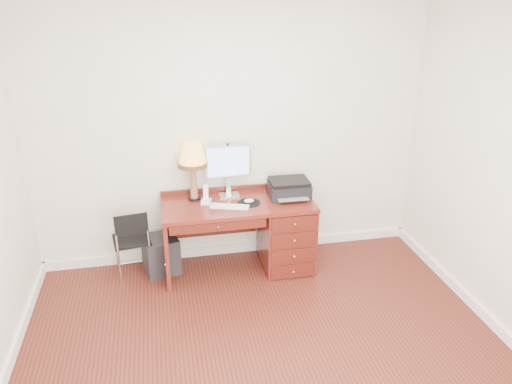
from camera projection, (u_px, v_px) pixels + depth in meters
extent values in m
plane|color=#3D150D|center=(268.00, 358.00, 3.98)|extent=(4.00, 4.00, 0.00)
plane|color=white|center=(231.00, 134.00, 5.03)|extent=(4.00, 0.00, 4.00)
cube|color=white|center=(234.00, 248.00, 5.52)|extent=(4.00, 0.03, 0.10)
cube|color=white|center=(491.00, 322.00, 4.32)|extent=(0.03, 3.50, 0.10)
cube|color=maroon|center=(238.00, 205.00, 4.95)|extent=(1.50, 0.65, 0.04)
cube|color=maroon|center=(286.00, 233.00, 5.19)|extent=(0.50, 0.61, 0.71)
cube|color=maroon|center=(166.00, 245.00, 4.96)|extent=(0.04, 0.61, 0.71)
cube|color=#531810|center=(211.00, 218.00, 5.28)|extent=(0.96, 0.03, 0.39)
cube|color=#531810|center=(218.00, 227.00, 4.66)|extent=(0.91, 0.03, 0.09)
sphere|color=#BF8C3F|center=(294.00, 249.00, 4.89)|extent=(0.03, 0.03, 0.03)
cube|color=silver|center=(229.00, 195.00, 5.10)|extent=(0.21, 0.16, 0.01)
cube|color=silver|center=(228.00, 185.00, 5.11)|extent=(0.05, 0.03, 0.17)
cube|color=silver|center=(228.00, 161.00, 4.99)|extent=(0.46, 0.06, 0.33)
cube|color=#4C8CF2|center=(228.00, 162.00, 4.97)|extent=(0.42, 0.02, 0.30)
cube|color=white|center=(230.00, 206.00, 4.84)|extent=(0.39, 0.22, 0.01)
cylinder|color=black|center=(249.00, 203.00, 4.93)|extent=(0.22, 0.22, 0.01)
ellipsoid|color=white|center=(249.00, 201.00, 4.93)|extent=(0.10, 0.06, 0.04)
cube|color=black|center=(289.00, 190.00, 5.07)|extent=(0.41, 0.33, 0.14)
cube|color=black|center=(289.00, 181.00, 5.03)|extent=(0.39, 0.31, 0.04)
cylinder|color=black|center=(194.00, 198.00, 5.02)|extent=(0.12, 0.12, 0.02)
cone|color=#945F45|center=(194.00, 181.00, 4.94)|extent=(0.08, 0.08, 0.35)
cone|color=#FAB94F|center=(192.00, 153.00, 4.83)|extent=(0.29, 0.29, 0.22)
cylinder|color=#593814|center=(193.00, 164.00, 4.87)|extent=(0.29, 0.29, 0.04)
cube|color=white|center=(206.00, 201.00, 4.92)|extent=(0.11, 0.11, 0.04)
cube|color=white|center=(206.00, 192.00, 4.88)|extent=(0.06, 0.07, 0.16)
cylinder|color=black|center=(276.00, 188.00, 5.16)|extent=(0.08, 0.08, 0.10)
cube|color=black|center=(131.00, 240.00, 4.98)|extent=(0.40, 0.40, 0.02)
cube|color=black|center=(128.00, 225.00, 4.74)|extent=(0.31, 0.07, 0.21)
cylinder|color=silver|center=(119.00, 251.00, 5.17)|extent=(0.02, 0.02, 0.39)
cylinder|color=silver|center=(148.00, 248.00, 5.22)|extent=(0.02, 0.02, 0.39)
cylinder|color=silver|center=(118.00, 266.00, 4.90)|extent=(0.02, 0.02, 0.39)
cylinder|color=silver|center=(148.00, 263.00, 4.95)|extent=(0.02, 0.02, 0.39)
cylinder|color=silver|center=(113.00, 233.00, 4.74)|extent=(0.02, 0.02, 0.35)
cylinder|color=silver|center=(145.00, 230.00, 4.79)|extent=(0.02, 0.02, 0.35)
cube|color=black|center=(161.00, 254.00, 5.11)|extent=(0.40, 0.40, 0.38)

